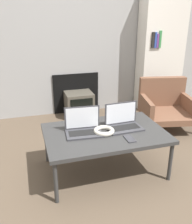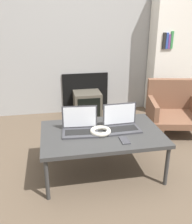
{
  "view_description": "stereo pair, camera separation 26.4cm",
  "coord_description": "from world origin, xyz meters",
  "px_view_note": "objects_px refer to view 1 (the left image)",
  "views": [
    {
      "loc": [
        -0.71,
        -1.74,
        1.5
      ],
      "look_at": [
        0.0,
        0.61,
        0.52
      ],
      "focal_mm": 40.0,
      "sensor_mm": 36.0,
      "label": 1
    },
    {
      "loc": [
        -0.45,
        -1.81,
        1.5
      ],
      "look_at": [
        0.0,
        0.61,
        0.52
      ],
      "focal_mm": 40.0,
      "sensor_mm": 36.0,
      "label": 2
    }
  ],
  "objects_px": {
    "headphones": "(104,131)",
    "tv": "(79,104)",
    "laptop_left": "(83,127)",
    "armchair": "(165,104)",
    "laptop_right": "(123,122)",
    "phone": "(130,139)"
  },
  "relations": [
    {
      "from": "headphones",
      "to": "tv",
      "type": "bearing_deg",
      "value": 86.15
    },
    {
      "from": "laptop_left",
      "to": "headphones",
      "type": "relative_size",
      "value": 1.78
    },
    {
      "from": "headphones",
      "to": "tv",
      "type": "height_order",
      "value": "headphones"
    },
    {
      "from": "laptop_left",
      "to": "armchair",
      "type": "xyz_separation_m",
      "value": [
        1.35,
        0.75,
        -0.17
      ]
    },
    {
      "from": "laptop_left",
      "to": "laptop_right",
      "type": "bearing_deg",
      "value": 4.72
    },
    {
      "from": "laptop_right",
      "to": "headphones",
      "type": "relative_size",
      "value": 1.73
    },
    {
      "from": "armchair",
      "to": "headphones",
      "type": "bearing_deg",
      "value": -133.15
    },
    {
      "from": "laptop_left",
      "to": "armchair",
      "type": "relative_size",
      "value": 0.46
    },
    {
      "from": "phone",
      "to": "tv",
      "type": "distance_m",
      "value": 1.72
    },
    {
      "from": "laptop_left",
      "to": "laptop_right",
      "type": "xyz_separation_m",
      "value": [
        0.41,
        0.0,
        0.0
      ]
    },
    {
      "from": "laptop_right",
      "to": "headphones",
      "type": "xyz_separation_m",
      "value": [
        -0.22,
        -0.07,
        -0.03
      ]
    },
    {
      "from": "headphones",
      "to": "phone",
      "type": "height_order",
      "value": "headphones"
    },
    {
      "from": "laptop_left",
      "to": "laptop_right",
      "type": "distance_m",
      "value": 0.41
    },
    {
      "from": "tv",
      "to": "armchair",
      "type": "distance_m",
      "value": 1.28
    },
    {
      "from": "laptop_right",
      "to": "tv",
      "type": "relative_size",
      "value": 0.85
    },
    {
      "from": "headphones",
      "to": "laptop_right",
      "type": "bearing_deg",
      "value": 16.77
    },
    {
      "from": "laptop_right",
      "to": "laptop_left",
      "type": "bearing_deg",
      "value": 177.79
    },
    {
      "from": "phone",
      "to": "headphones",
      "type": "bearing_deg",
      "value": 134.33
    },
    {
      "from": "phone",
      "to": "laptop_left",
      "type": "bearing_deg",
      "value": 145.46
    },
    {
      "from": "laptop_right",
      "to": "phone",
      "type": "bearing_deg",
      "value": -101.06
    },
    {
      "from": "phone",
      "to": "tv",
      "type": "height_order",
      "value": "phone"
    },
    {
      "from": "laptop_left",
      "to": "tv",
      "type": "height_order",
      "value": "laptop_left"
    }
  ]
}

